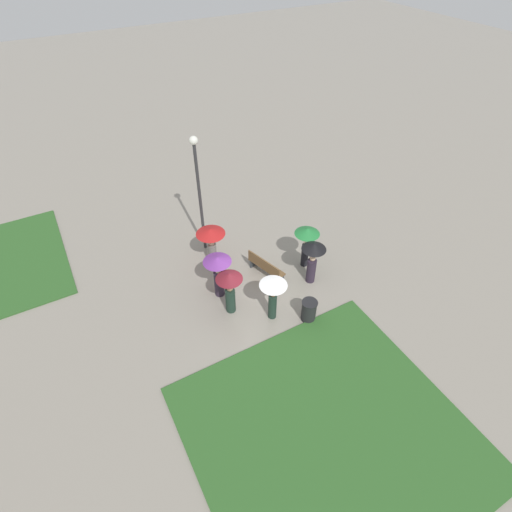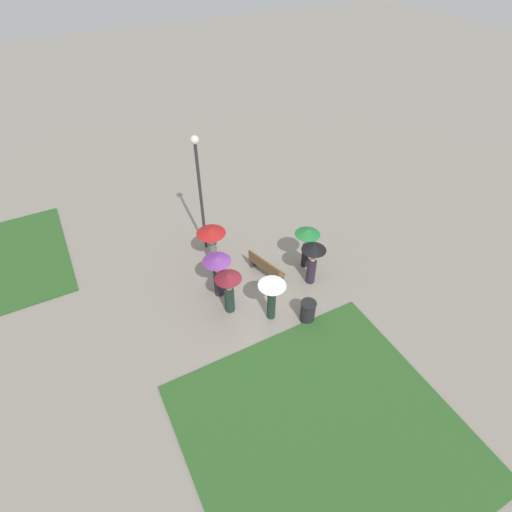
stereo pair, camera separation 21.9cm
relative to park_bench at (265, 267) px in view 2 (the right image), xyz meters
name	(u,v)px [view 2 (the right image)]	position (x,y,z in m)	size (l,w,h in m)	color
ground_plane	(263,302)	(-1.23, 0.76, -0.46)	(90.00, 90.00, 0.00)	gray
lawn_patch_near	(325,433)	(-6.37, 1.59, -0.43)	(7.15, 7.48, 0.06)	#2D5B26
park_bench	(265,267)	(0.00, 0.00, 0.00)	(1.70, 0.87, 0.90)	brown
lamp_post	(199,182)	(2.75, 1.42, 2.75)	(0.32, 0.32, 5.11)	#2D2D30
trash_bin	(308,311)	(-2.67, -0.23, -0.03)	(0.57, 0.57, 0.87)	#232326
crowd_person_green	(307,238)	(-0.23, -1.70, 0.96)	(0.99, 0.99, 1.88)	black
crowd_person_purple	(217,269)	(-0.04, 2.03, 0.81)	(1.03, 1.03, 1.88)	#2D2333
crowd_person_black	(313,256)	(-1.11, -1.40, 0.86)	(0.93, 0.93, 1.92)	#2D2333
crowd_person_red	(211,237)	(1.69, 1.52, 0.87)	(1.16, 1.16, 1.76)	slate
crowd_person_white	(272,290)	(-1.95, 0.84, 0.92)	(0.97, 0.97, 1.87)	#1E3328
crowd_person_maroon	(229,285)	(-0.96, 2.01, 0.81)	(0.95, 0.95, 1.86)	#1E3328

